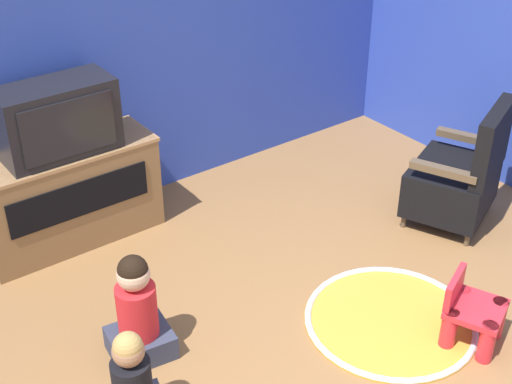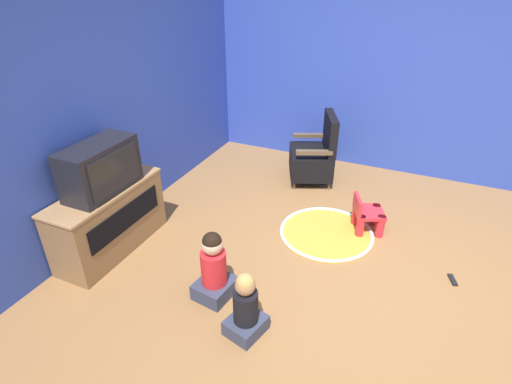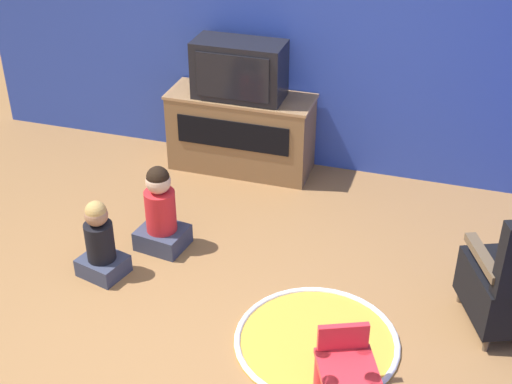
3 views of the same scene
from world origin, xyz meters
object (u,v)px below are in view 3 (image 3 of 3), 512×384
Objects in this scene: tv_cabinet at (241,131)px; child_watching_center at (100,243)px; television at (239,70)px; yellow_kid_chair at (346,372)px; child_watching_left at (161,213)px.

child_watching_center is (-0.44, -1.71, -0.10)m from tv_cabinet.
yellow_kid_chair is (1.37, -2.28, -0.74)m from television.
television reaches higher than yellow_kid_chair.
television is at bearing -90.00° from tv_cabinet.
yellow_kid_chair is (1.37, -2.30, -0.17)m from tv_cabinet.
child_watching_left is at bearing -97.88° from tv_cabinet.
television is 1.42m from child_watching_left.
television is 1.86m from child_watching_center.
yellow_kid_chair is at bearing -59.01° from television.
television is at bearing 89.96° from child_watching_center.
child_watching_left reaches higher than child_watching_center.
child_watching_left is at bearing 123.41° from yellow_kid_chair.
child_watching_left is (-0.18, -1.26, -0.63)m from television.
tv_cabinet is 1.66× the size of television.
television reaches higher than tv_cabinet.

